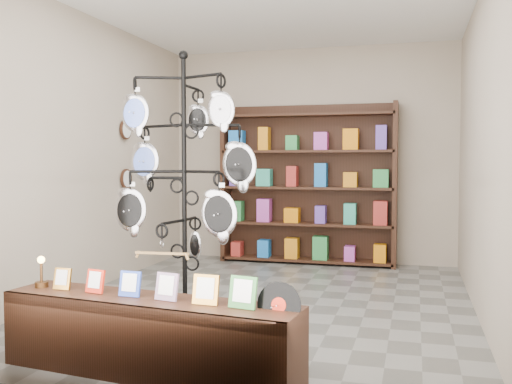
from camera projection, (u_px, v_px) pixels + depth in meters
ground at (265, 302)px, 5.73m from camera, size 5.00×5.00×0.00m
room_envelope at (265, 117)px, 5.63m from camera, size 5.00×5.00×5.00m
display_tree at (184, 172)px, 4.58m from camera, size 1.18×0.96×2.29m
front_shelf at (149, 336)px, 3.76m from camera, size 2.11×0.66×0.73m
back_shelving at (307, 189)px, 7.88m from camera, size 2.42×0.36×2.20m
wall_clocks at (126, 154)px, 6.95m from camera, size 0.03×0.24×0.84m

